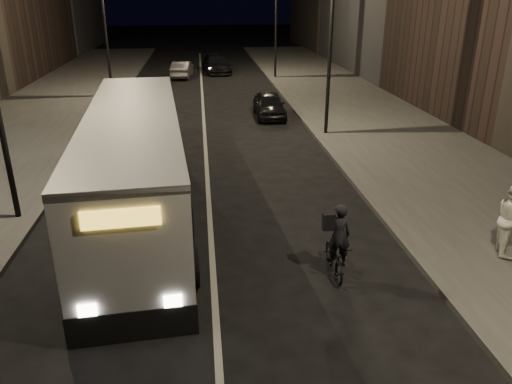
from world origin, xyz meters
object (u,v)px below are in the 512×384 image
object	(u,v)px
streetlight_right_mid	(326,14)
car_near	(269,105)
streetlight_left_far	(108,7)
city_bus	(136,161)
pedestrian_woman	(512,219)
streetlight_right_far	(273,4)
car_mid	(182,69)
cyclist_on_bicycle	(336,251)
car_far	(216,64)

from	to	relation	value
streetlight_right_mid	car_near	bearing A→B (deg)	114.72
streetlight_left_far	car_near	bearing A→B (deg)	-34.25
streetlight_right_mid	city_bus	size ratio (longest dim) A/B	0.68
pedestrian_woman	car_near	bearing A→B (deg)	33.63
streetlight_right_mid	streetlight_right_far	xyz separation A→B (m)	(0.00, 16.00, 0.00)
streetlight_right_far	city_bus	size ratio (longest dim) A/B	0.68
city_bus	car_near	xyz separation A→B (m)	(5.56, 12.04, -1.09)
streetlight_right_far	car_mid	bearing A→B (deg)	168.36
streetlight_right_mid	car_near	size ratio (longest dim) A/B	2.14
cyclist_on_bicycle	streetlight_left_far	bearing A→B (deg)	112.26
streetlight_right_mid	car_far	world-z (taller)	streetlight_right_mid
streetlight_right_far	city_bus	world-z (taller)	streetlight_right_far
streetlight_right_mid	streetlight_left_far	bearing A→B (deg)	136.84
streetlight_right_mid	cyclist_on_bicycle	distance (m)	13.05
streetlight_left_far	pedestrian_woman	size ratio (longest dim) A/B	4.35
car_near	city_bus	bearing A→B (deg)	-113.99
city_bus	car_mid	size ratio (longest dim) A/B	3.14
streetlight_left_far	car_near	distance (m)	11.67
pedestrian_woman	car_near	xyz separation A→B (m)	(-3.90, 15.66, -0.45)
cyclist_on_bicycle	streetlight_right_far	bearing A→B (deg)	86.69
city_bus	streetlight_left_far	bearing A→B (deg)	95.72
streetlight_right_far	car_far	bearing A→B (deg)	138.63
streetlight_right_far	pedestrian_woman	distance (m)	28.08
streetlight_left_far	car_mid	world-z (taller)	streetlight_left_far
streetlight_left_far	pedestrian_woman	world-z (taller)	streetlight_left_far
city_bus	car_far	size ratio (longest dim) A/B	2.49
cyclist_on_bicycle	car_mid	bearing A→B (deg)	100.08
streetlight_left_far	cyclist_on_bicycle	distance (m)	23.89
cyclist_on_bicycle	car_near	bearing A→B (deg)	89.53
city_bus	car_near	bearing A→B (deg)	60.68
streetlight_left_far	car_mid	distance (m)	9.61
city_bus	car_far	bearing A→B (deg)	78.56
streetlight_right_mid	streetlight_left_far	distance (m)	14.62
pedestrian_woman	car_near	size ratio (longest dim) A/B	0.49
streetlight_right_mid	car_mid	world-z (taller)	streetlight_right_mid
streetlight_right_far	city_bus	bearing A→B (deg)	-107.09
pedestrian_woman	car_mid	bearing A→B (deg)	36.54
city_bus	car_mid	distance (m)	25.47
streetlight_right_mid	streetlight_right_far	bearing A→B (deg)	90.00
city_bus	cyclist_on_bicycle	world-z (taller)	city_bus
streetlight_left_far	car_far	world-z (taller)	streetlight_left_far
car_near	streetlight_right_mid	bearing A→B (deg)	-64.49
streetlight_right_far	city_bus	xyz separation A→B (m)	(-7.39, -24.05, -3.63)
cyclist_on_bicycle	pedestrian_woman	world-z (taller)	pedestrian_woman
streetlight_right_mid	pedestrian_woman	xyz separation A→B (m)	(2.06, -11.67, -4.27)
streetlight_left_far	streetlight_right_mid	bearing A→B (deg)	-43.16
pedestrian_woman	car_far	bearing A→B (deg)	30.72
pedestrian_woman	cyclist_on_bicycle	bearing A→B (deg)	112.77
pedestrian_woman	car_mid	size ratio (longest dim) A/B	0.49
streetlight_left_far	car_far	bearing A→B (deg)	55.37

